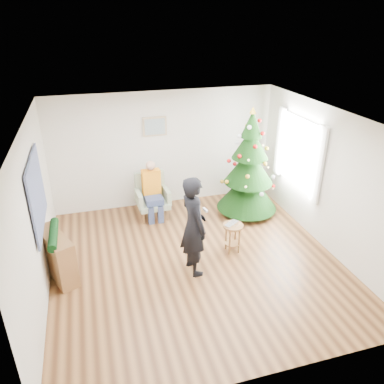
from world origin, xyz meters
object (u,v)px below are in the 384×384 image
object	(u,v)px
christmas_tree	(249,168)
armchair	(153,201)
standing_man	(194,226)
stool	(233,238)
console	(57,256)

from	to	relation	value
christmas_tree	armchair	distance (m)	2.21
standing_man	armchair	bearing A→B (deg)	-0.73
stool	standing_man	xyz separation A→B (m)	(-0.86, -0.35, 0.59)
stool	standing_man	bearing A→B (deg)	-157.60
armchair	standing_man	world-z (taller)	standing_man
christmas_tree	stool	bearing A→B (deg)	-122.81
christmas_tree	console	bearing A→B (deg)	-162.67
armchair	standing_man	bearing A→B (deg)	-83.99
christmas_tree	standing_man	world-z (taller)	christmas_tree
armchair	stool	bearing A→B (deg)	-58.74
christmas_tree	armchair	xyz separation A→B (m)	(-2.05, 0.40, -0.72)
armchair	standing_man	distance (m)	2.20
christmas_tree	armchair	bearing A→B (deg)	168.84
console	armchair	bearing A→B (deg)	18.09
stool	armchair	distance (m)	2.11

